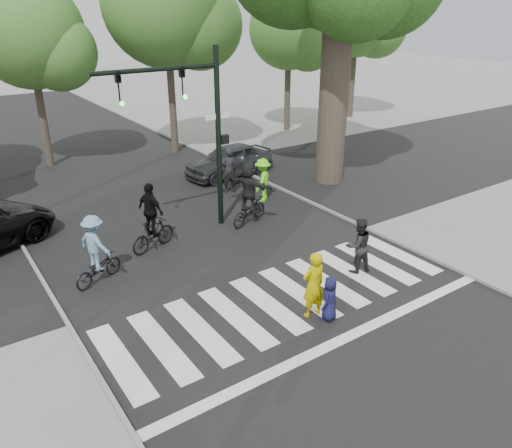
# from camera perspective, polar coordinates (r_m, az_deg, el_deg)

# --- Properties ---
(ground) EXTENTS (120.00, 120.00, 0.00)m
(ground) POSITION_cam_1_polar(r_m,az_deg,el_deg) (12.74, 5.93, -10.41)
(ground) COLOR gray
(ground) RESTS_ON ground
(road_stem) EXTENTS (10.00, 70.00, 0.01)m
(road_stem) POSITION_cam_1_polar(r_m,az_deg,el_deg) (16.31, -5.45, -2.23)
(road_stem) COLOR black
(road_stem) RESTS_ON ground
(road_cross) EXTENTS (70.00, 10.00, 0.01)m
(road_cross) POSITION_cam_1_polar(r_m,az_deg,el_deg) (18.77, -9.99, 1.11)
(road_cross) COLOR black
(road_cross) RESTS_ON ground
(curb_left) EXTENTS (0.10, 70.00, 0.10)m
(curb_left) POSITION_cam_1_polar(r_m,az_deg,el_deg) (14.83, -22.78, -6.79)
(curb_left) COLOR gray
(curb_left) RESTS_ON ground
(curb_right) EXTENTS (0.10, 70.00, 0.10)m
(curb_right) POSITION_cam_1_polar(r_m,az_deg,el_deg) (19.02, 7.88, 1.71)
(curb_right) COLOR gray
(curb_right) RESTS_ON ground
(crosswalk) EXTENTS (10.00, 3.85, 0.01)m
(crosswalk) POSITION_cam_1_polar(r_m,az_deg,el_deg) (13.15, 4.06, -9.07)
(crosswalk) COLOR silver
(crosswalk) RESTS_ON ground
(traffic_signal) EXTENTS (4.45, 0.29, 6.00)m
(traffic_signal) POSITION_cam_1_polar(r_m,az_deg,el_deg) (16.21, -7.03, 12.14)
(traffic_signal) COLOR black
(traffic_signal) RESTS_ON ground
(bg_tree_2) EXTENTS (5.04, 4.80, 8.40)m
(bg_tree_2) POSITION_cam_1_polar(r_m,az_deg,el_deg) (25.09, -23.85, 18.85)
(bg_tree_2) COLOR brown
(bg_tree_2) RESTS_ON ground
(bg_tree_3) EXTENTS (6.30, 6.00, 10.20)m
(bg_tree_3) POSITION_cam_1_polar(r_m,az_deg,el_deg) (25.77, -9.34, 23.12)
(bg_tree_3) COLOR brown
(bg_tree_3) RESTS_ON ground
(bg_tree_4) EXTENTS (4.83, 4.60, 8.15)m
(bg_tree_4) POSITION_cam_1_polar(r_m,az_deg,el_deg) (30.80, 4.36, 20.97)
(bg_tree_4) COLOR brown
(bg_tree_4) RESTS_ON ground
(bg_tree_5) EXTENTS (5.67, 5.40, 9.30)m
(bg_tree_5) POSITION_cam_1_polar(r_m,az_deg,el_deg) (35.27, 12.07, 22.10)
(bg_tree_5) COLOR brown
(bg_tree_5) RESTS_ON ground
(pedestrian_woman) EXTENTS (0.66, 0.46, 1.75)m
(pedestrian_woman) POSITION_cam_1_polar(r_m,az_deg,el_deg) (12.32, 6.59, -6.93)
(pedestrian_woman) COLOR #BBAA00
(pedestrian_woman) RESTS_ON ground
(pedestrian_child) EXTENTS (0.67, 0.57, 1.17)m
(pedestrian_child) POSITION_cam_1_polar(r_m,az_deg,el_deg) (12.38, 8.44, -8.44)
(pedestrian_child) COLOR #15163D
(pedestrian_child) RESTS_ON ground
(pedestrian_adult) EXTENTS (0.92, 0.78, 1.66)m
(pedestrian_adult) POSITION_cam_1_polar(r_m,az_deg,el_deg) (14.54, 11.61, -2.41)
(pedestrian_adult) COLOR black
(pedestrian_adult) RESTS_ON ground
(cyclist_left) EXTENTS (1.67, 1.18, 2.00)m
(cyclist_left) POSITION_cam_1_polar(r_m,az_deg,el_deg) (14.36, -17.81, -3.29)
(cyclist_left) COLOR black
(cyclist_left) RESTS_ON ground
(cyclist_mid) EXTENTS (1.75, 1.11, 2.20)m
(cyclist_mid) POSITION_cam_1_polar(r_m,az_deg,el_deg) (15.83, -11.81, 0.11)
(cyclist_mid) COLOR black
(cyclist_mid) RESTS_ON ground
(cyclist_right) EXTENTS (1.88, 1.74, 2.25)m
(cyclist_right) POSITION_cam_1_polar(r_m,az_deg,el_deg) (17.37, -0.80, 3.15)
(cyclist_right) COLOR black
(cyclist_right) RESTS_ON ground
(car_grey) EXTENTS (4.34, 2.13, 1.42)m
(car_grey) POSITION_cam_1_polar(r_m,az_deg,el_deg) (22.62, -3.10, 7.29)
(car_grey) COLOR #36373B
(car_grey) RESTS_ON ground
(bystander_hivis) EXTENTS (1.27, 1.16, 1.71)m
(bystander_hivis) POSITION_cam_1_polar(r_m,az_deg,el_deg) (19.50, 0.76, 5.04)
(bystander_hivis) COLOR #68F71C
(bystander_hivis) RESTS_ON ground
(bystander_dark) EXTENTS (0.78, 0.61, 1.88)m
(bystander_dark) POSITION_cam_1_polar(r_m,az_deg,el_deg) (20.45, -3.10, 6.15)
(bystander_dark) COLOR black
(bystander_dark) RESTS_ON ground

